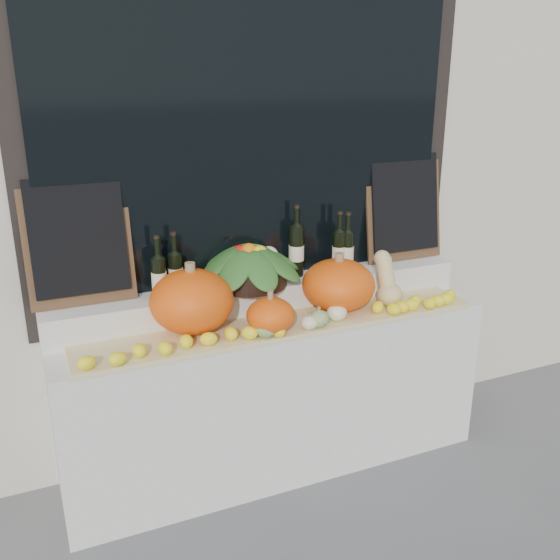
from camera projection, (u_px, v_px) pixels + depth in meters
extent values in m
cube|color=beige|center=(222.00, 44.00, 3.45)|extent=(7.00, 0.90, 4.50)
cube|color=black|center=(253.00, 115.00, 3.18)|extent=(2.40, 0.04, 2.10)
cube|color=black|center=(255.00, 115.00, 3.15)|extent=(2.20, 0.02, 2.00)
cube|color=silver|center=(275.00, 393.00, 3.42)|extent=(2.30, 0.55, 0.88)
cube|color=silver|center=(263.00, 295.00, 3.38)|extent=(2.30, 0.25, 0.16)
cube|color=tan|center=(284.00, 325.00, 3.16)|extent=(2.10, 0.32, 0.02)
ellipsoid|color=#F5570C|center=(192.00, 301.00, 3.02)|extent=(0.52, 0.52, 0.31)
ellipsoid|color=#F5570C|center=(338.00, 285.00, 3.29)|extent=(0.41, 0.41, 0.27)
ellipsoid|color=#F5570C|center=(271.00, 316.00, 3.02)|extent=(0.31, 0.31, 0.18)
ellipsoid|color=#D6BE7E|center=(389.00, 295.00, 3.36)|extent=(0.14, 0.14, 0.13)
cylinder|color=#D6BE7E|center=(385.00, 273.00, 3.37)|extent=(0.09, 0.14, 0.18)
sphere|color=#D6BE7E|center=(382.00, 258.00, 3.38)|extent=(0.09, 0.09, 0.09)
ellipsoid|color=#2C671F|center=(319.00, 319.00, 3.10)|extent=(0.10, 0.10, 0.09)
cylinder|color=olive|center=(319.00, 308.00, 3.08)|extent=(0.02, 0.02, 0.02)
ellipsoid|color=#2C671F|center=(266.00, 327.00, 2.98)|extent=(0.11, 0.11, 0.10)
cylinder|color=olive|center=(266.00, 316.00, 2.96)|extent=(0.02, 0.02, 0.02)
ellipsoid|color=#EFE5BF|center=(309.00, 323.00, 3.07)|extent=(0.09, 0.09, 0.07)
cylinder|color=olive|center=(309.00, 314.00, 3.06)|extent=(0.02, 0.02, 0.02)
ellipsoid|color=yellow|center=(274.00, 322.00, 3.02)|extent=(0.11, 0.11, 0.12)
cylinder|color=olive|center=(274.00, 308.00, 3.00)|extent=(0.02, 0.02, 0.02)
ellipsoid|color=#EFE5BF|center=(337.00, 312.00, 3.18)|extent=(0.10, 0.10, 0.09)
cylinder|color=olive|center=(337.00, 302.00, 3.16)|extent=(0.02, 0.02, 0.02)
cylinder|color=black|center=(249.00, 275.00, 3.29)|extent=(0.40, 0.40, 0.11)
cylinder|color=black|center=(159.00, 278.00, 3.08)|extent=(0.07, 0.07, 0.21)
cylinder|color=black|center=(157.00, 248.00, 3.03)|extent=(0.03, 0.03, 0.10)
cylinder|color=beige|center=(159.00, 280.00, 3.09)|extent=(0.08, 0.08, 0.08)
cylinder|color=black|center=(156.00, 237.00, 3.01)|extent=(0.03, 0.03, 0.02)
cylinder|color=black|center=(176.00, 274.00, 3.15)|extent=(0.07, 0.07, 0.21)
cylinder|color=black|center=(174.00, 244.00, 3.10)|extent=(0.03, 0.03, 0.10)
cylinder|color=beige|center=(176.00, 276.00, 3.15)|extent=(0.08, 0.08, 0.08)
cylinder|color=black|center=(173.00, 233.00, 3.08)|extent=(0.03, 0.03, 0.02)
cylinder|color=black|center=(296.00, 251.00, 3.40)|extent=(0.08, 0.08, 0.28)
cylinder|color=black|center=(297.00, 217.00, 3.34)|extent=(0.03, 0.03, 0.10)
cylinder|color=beige|center=(296.00, 253.00, 3.41)|extent=(0.08, 0.08, 0.08)
cylinder|color=black|center=(297.00, 207.00, 3.32)|extent=(0.03, 0.03, 0.02)
cylinder|color=black|center=(339.00, 252.00, 3.47)|extent=(0.07, 0.07, 0.23)
cylinder|color=black|center=(340.00, 223.00, 3.41)|extent=(0.03, 0.03, 0.10)
cylinder|color=beige|center=(339.00, 254.00, 3.47)|extent=(0.08, 0.08, 0.08)
cylinder|color=black|center=(340.00, 213.00, 3.40)|extent=(0.03, 0.03, 0.02)
cylinder|color=black|center=(347.00, 252.00, 3.48)|extent=(0.07, 0.07, 0.23)
cylinder|color=black|center=(348.00, 224.00, 3.43)|extent=(0.03, 0.03, 0.10)
cylinder|color=beige|center=(347.00, 254.00, 3.49)|extent=(0.08, 0.08, 0.08)
cylinder|color=black|center=(348.00, 214.00, 3.41)|extent=(0.03, 0.03, 0.02)
cube|color=#4C331E|center=(78.00, 242.00, 2.96)|extent=(0.50, 0.12, 0.61)
cube|color=black|center=(78.00, 236.00, 2.94)|extent=(0.44, 0.11, 0.56)
cube|color=#4C331E|center=(403.00, 208.00, 3.66)|extent=(0.50, 0.12, 0.61)
cube|color=black|center=(405.00, 203.00, 3.64)|extent=(0.44, 0.11, 0.56)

